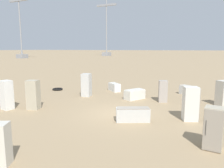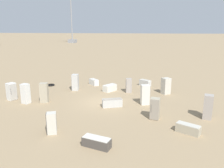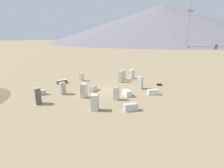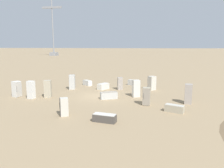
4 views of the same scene
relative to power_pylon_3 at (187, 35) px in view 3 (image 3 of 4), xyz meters
The scene contains 20 objects.
ground_plane 104.59m from the power_pylon_3, 163.42° to the right, with size 1000.00×1000.00×0.00m, color #9E8460.
mountain_ridge_0 152.34m from the power_pylon_3, 36.49° to the left, with size 314.09×314.09×52.11m.
power_pylon_3 is the anchor object (origin of this frame).
discarded_fridge_0 108.45m from the power_pylon_3, 163.75° to the right, with size 0.96×0.87×1.84m.
discarded_fridge_1 109.67m from the power_pylon_3, 160.16° to the right, with size 1.54×1.25×0.77m.
discarded_fridge_2 108.77m from the power_pylon_3, 165.54° to the right, with size 0.73×0.68×1.66m.
discarded_fridge_3 110.67m from the power_pylon_3, 166.77° to the right, with size 1.65×1.12×0.64m.
discarded_fridge_4 112.81m from the power_pylon_3, 165.44° to the right, with size 0.73×0.82×1.91m.
discarded_fridge_5 104.89m from the power_pylon_3, 167.93° to the right, with size 1.77×0.87×0.60m.
discarded_fridge_6 101.67m from the power_pylon_3, 167.08° to the right, with size 0.82×0.78×1.44m.
discarded_fridge_7 103.40m from the power_pylon_3, 159.62° to the right, with size 1.49×1.38×0.73m.
discarded_fridge_8 105.28m from the power_pylon_3, 161.28° to the right, with size 1.40×1.73×0.75m.
discarded_fridge_9 97.39m from the power_pylon_3, 163.60° to the right, with size 0.76×0.70×1.86m.
discarded_fridge_10 95.62m from the power_pylon_3, 162.98° to the right, with size 0.95×0.94×1.69m.
discarded_fridge_11 101.33m from the power_pylon_3, 160.98° to the right, with size 0.83×0.82×1.84m.
discarded_fridge_12 105.47m from the power_pylon_3, 164.12° to the right, with size 1.84×1.35×0.75m.
discarded_fridge_13 111.19m from the power_pylon_3, 161.94° to the right, with size 1.10×1.10×1.73m.
discarded_fridge_14 99.02m from the power_pylon_3, 163.40° to the right, with size 0.86×0.79×1.87m.
discarded_fridge_15 107.29m from the power_pylon_3, 161.60° to the right, with size 0.75×0.77×1.57m.
scrap_tire 98.12m from the power_pylon_3, 159.67° to the right, with size 0.95×0.95×0.17m.
Camera 3 is at (-16.42, -18.03, 7.45)m, focal length 28.00 mm.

